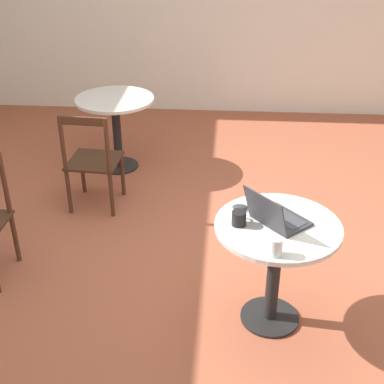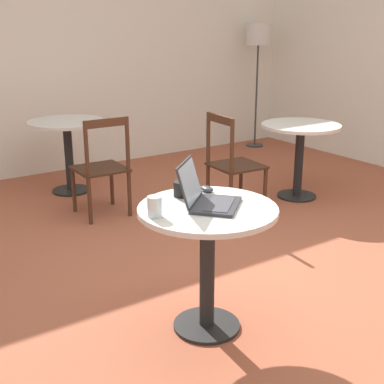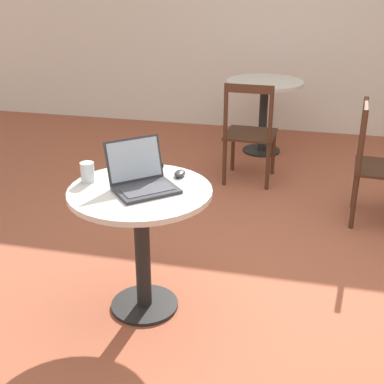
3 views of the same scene
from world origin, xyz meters
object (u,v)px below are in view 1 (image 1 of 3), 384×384
at_px(drinking_glass, 276,247).
at_px(laptop, 276,217).
at_px(mouse, 240,207).
at_px(mug, 239,218).
at_px(cafe_table_mid, 116,114).
at_px(cafe_table_near, 276,248).
at_px(chair_mid_left, 93,161).

bearing_deg(drinking_glass, laptop, -4.19).
xyz_separation_m(laptop, mouse, (0.15, 0.21, -0.03)).
bearing_deg(mug, cafe_table_mid, 28.78).
bearing_deg(mouse, cafe_table_near, -124.84).
bearing_deg(cafe_table_near, mouse, 55.16).
relative_size(cafe_table_mid, chair_mid_left, 0.84).
relative_size(cafe_table_near, mouse, 7.66).
height_order(cafe_table_near, cafe_table_mid, same).
bearing_deg(laptop, cafe_table_mid, 33.37).
distance_m(chair_mid_left, mug, 1.88).
xyz_separation_m(cafe_table_mid, mug, (-2.17, -1.19, 0.21)).
distance_m(cafe_table_near, laptop, 0.22).
bearing_deg(cafe_table_mid, mouse, -148.98).
bearing_deg(drinking_glass, cafe_table_mid, 29.42).
relative_size(cafe_table_mid, laptop, 1.77).
distance_m(cafe_table_mid, mug, 2.48).
bearing_deg(cafe_table_mid, drinking_glass, -150.58).
distance_m(cafe_table_near, mouse, 0.33).
bearing_deg(laptop, drinking_glass, 175.81).
bearing_deg(drinking_glass, chair_mid_left, 40.86).
relative_size(laptop, drinking_glass, 4.01).
bearing_deg(cafe_table_near, cafe_table_mid, 33.54).
bearing_deg(drinking_glass, mug, 33.90).
bearing_deg(mouse, chair_mid_left, 46.27).
distance_m(cafe_table_mid, chair_mid_left, 0.81).
xyz_separation_m(chair_mid_left, mug, (-1.37, -1.24, 0.34)).
bearing_deg(mouse, laptop, -125.04).
distance_m(cafe_table_near, chair_mid_left, 2.01).
relative_size(cafe_table_mid, drinking_glass, 7.08).
relative_size(chair_mid_left, drinking_glass, 8.41).
xyz_separation_m(laptop, drinking_glass, (-0.32, 0.02, 0.00)).
bearing_deg(chair_mid_left, drinking_glass, -139.14).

